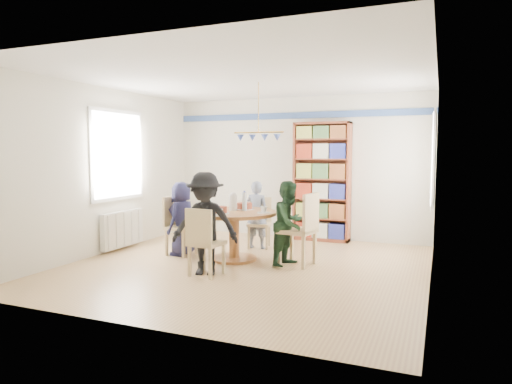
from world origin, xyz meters
The scene contains 14 objects.
ground centered at (0.00, 0.00, 0.00)m, with size 5.00×5.00×0.00m, color tan.
room_shell centered at (-0.26, 0.87, 1.65)m, with size 5.00×5.00×5.00m.
radiator centered at (-2.42, 0.30, 0.35)m, with size 0.12×1.00×0.60m.
dining_table centered at (-0.33, 0.31, 0.56)m, with size 1.30×1.30×0.75m.
chair_left centered at (-1.33, 0.30, 0.52)m, with size 0.46×0.46×0.94m.
chair_right centered at (0.76, 0.35, 0.59)m, with size 0.54×0.54×1.06m.
chair_far centered at (-0.31, 1.35, 0.48)m, with size 0.46×0.46×0.86m.
chair_near centered at (-0.30, -0.70, 0.50)m, with size 0.44×0.44×0.92m.
person_left centered at (-1.24, 0.29, 0.59)m, with size 0.58×0.38×1.18m, color #1B1B3B.
person_right centered at (0.56, 0.31, 0.62)m, with size 0.60×0.47×1.24m, color #18301C.
person_far centered at (-0.32, 1.22, 0.58)m, with size 0.42×0.28×1.16m, color gray.
person_near centered at (-0.34, -0.59, 0.69)m, with size 0.90×0.51×1.39m, color black.
bookshelf centered at (0.53, 2.34, 1.08)m, with size 1.05×0.31×2.20m.
tableware centered at (-0.35, 0.34, 0.82)m, with size 1.18×1.18×0.31m.
Camera 1 is at (2.59, -5.96, 1.65)m, focal length 32.00 mm.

